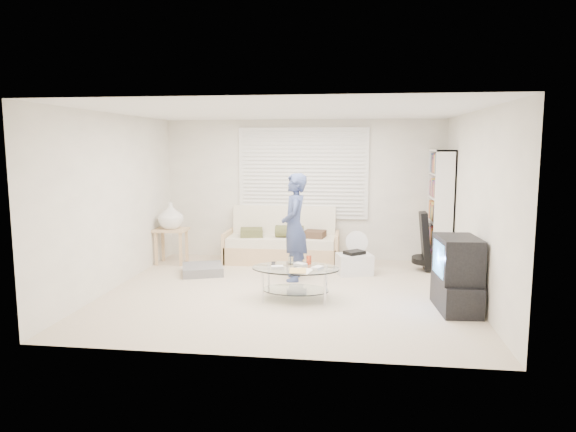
# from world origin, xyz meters

# --- Properties ---
(ground) EXTENTS (5.00, 5.00, 0.00)m
(ground) POSITION_xyz_m (0.00, 0.00, 0.00)
(ground) COLOR #C4B099
(ground) RESTS_ON ground
(room_shell) EXTENTS (5.02, 4.52, 2.51)m
(room_shell) POSITION_xyz_m (0.00, 0.48, 1.63)
(room_shell) COLOR white
(room_shell) RESTS_ON ground
(window_blinds) EXTENTS (2.32, 0.08, 1.62)m
(window_blinds) POSITION_xyz_m (0.00, 2.20, 1.55)
(window_blinds) COLOR silver
(window_blinds) RESTS_ON ground
(futon_sofa) EXTENTS (1.99, 0.80, 0.97)m
(futon_sofa) POSITION_xyz_m (-0.33, 1.87, 0.32)
(futon_sofa) COLOR tan
(futon_sofa) RESTS_ON ground
(grey_floor_pillow) EXTENTS (0.80, 0.80, 0.14)m
(grey_floor_pillow) POSITION_xyz_m (-1.48, 0.85, 0.07)
(grey_floor_pillow) COLOR slate
(grey_floor_pillow) RESTS_ON ground
(side_table) EXTENTS (0.54, 0.44, 1.08)m
(side_table) POSITION_xyz_m (-2.22, 1.49, 0.80)
(side_table) COLOR tan
(side_table) RESTS_ON ground
(bookshelf) EXTENTS (0.31, 0.83, 1.98)m
(bookshelf) POSITION_xyz_m (2.32, 1.71, 0.99)
(bookshelf) COLOR white
(bookshelf) RESTS_ON ground
(guitar_case) EXTENTS (0.34, 0.35, 0.96)m
(guitar_case) POSITION_xyz_m (2.07, 1.53, 0.42)
(guitar_case) COLOR black
(guitar_case) RESTS_ON ground
(floor_fan) EXTENTS (0.38, 0.25, 0.63)m
(floor_fan) POSITION_xyz_m (0.97, 1.62, 0.37)
(floor_fan) COLOR white
(floor_fan) RESTS_ON ground
(storage_bin) EXTENTS (0.63, 0.52, 0.38)m
(storage_bin) POSITION_xyz_m (0.94, 1.15, 0.17)
(storage_bin) COLOR white
(storage_bin) RESTS_ON ground
(tv_unit) EXTENTS (0.52, 0.88, 0.93)m
(tv_unit) POSITION_xyz_m (2.20, -0.51, 0.45)
(tv_unit) COLOR black
(tv_unit) RESTS_ON ground
(coffee_table) EXTENTS (1.17, 0.75, 0.56)m
(coffee_table) POSITION_xyz_m (0.16, -0.31, 0.35)
(coffee_table) COLOR silver
(coffee_table) RESTS_ON ground
(standing_person) EXTENTS (0.45, 0.63, 1.63)m
(standing_person) POSITION_xyz_m (0.02, 0.68, 0.82)
(standing_person) COLOR #344D71
(standing_person) RESTS_ON ground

